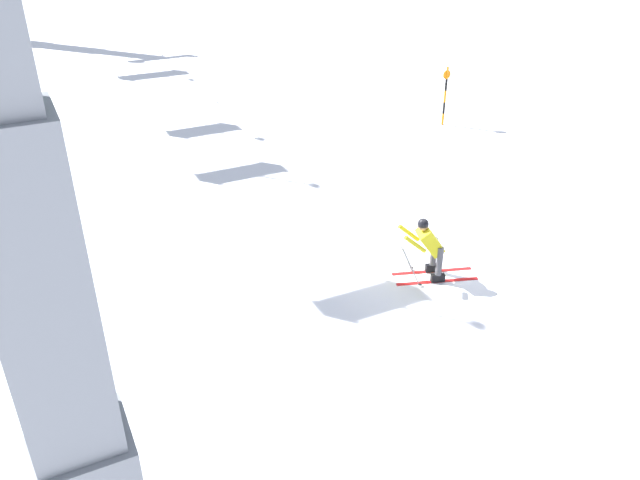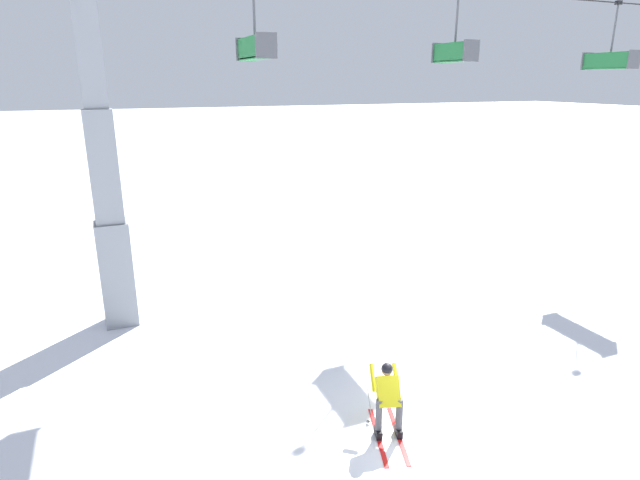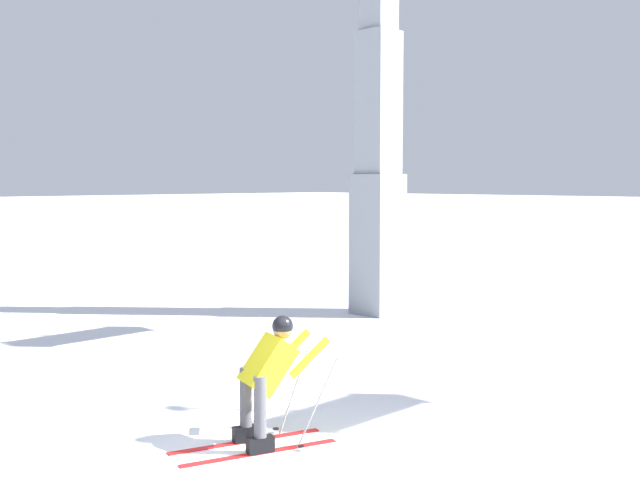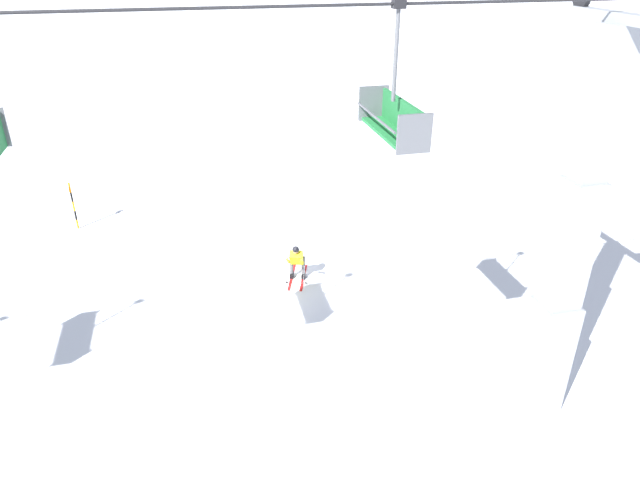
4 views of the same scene
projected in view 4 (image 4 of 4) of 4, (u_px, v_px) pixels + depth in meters
ground_plane at (269, 277)px, 19.24m from camera, size 260.00×260.00×0.00m
skier_carving_main at (297, 260)px, 18.71m from camera, size 1.08×1.78×1.50m
lift_tower_near at (565, 267)px, 12.19m from camera, size 0.86×2.82×9.32m
chairlift_seat_nearest at (396, 117)px, 9.72m from camera, size 0.61×2.06×2.18m
trail_marker_pole at (73, 204)px, 22.08m from camera, size 0.07×0.28×1.93m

